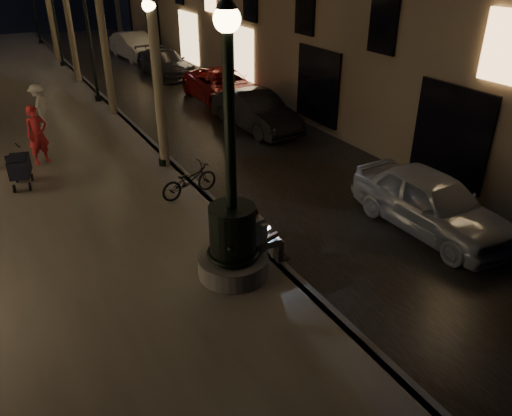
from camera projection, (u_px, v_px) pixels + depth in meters
ground at (113, 110)px, 20.55m from camera, size 120.00×120.00×0.00m
cobble_lane at (181, 100)px, 21.84m from camera, size 6.00×45.00×0.02m
promenade at (7, 123)px, 18.78m from camera, size 8.00×45.00×0.20m
curb_strip at (112, 108)px, 20.51m from camera, size 0.25×45.00×0.20m
fountain_lamppost at (232, 229)px, 9.51m from camera, size 1.40×1.40×5.21m
seated_man_laptop at (260, 235)px, 9.92m from camera, size 1.00×0.34×1.37m
lamp_curb_a at (154, 61)px, 13.51m from camera, size 0.36×0.36×4.81m
lamp_curb_b at (88, 25)px, 19.69m from camera, size 0.36×0.36×4.81m
lamp_curb_c at (53, 6)px, 25.87m from camera, size 0.36×0.36×4.81m
stroller at (19, 167)px, 13.29m from camera, size 0.65×1.18×1.18m
car_front at (432, 202)px, 11.61m from camera, size 1.75×4.20×1.42m
car_second at (256, 111)px, 18.13m from camera, size 1.76×4.25×1.37m
car_third at (224, 86)px, 21.31m from camera, size 2.51×5.04×1.37m
car_rear at (165, 63)px, 25.69m from camera, size 2.10×4.59×1.30m
car_fifth at (135, 46)px, 29.50m from camera, size 1.93×4.66×1.50m
pedestrian_red at (38, 135)px, 14.68m from camera, size 0.74×0.60×1.76m
pedestrian_white at (39, 106)px, 17.58m from camera, size 1.06×1.18×1.58m
bicycle at (189, 180)px, 12.91m from camera, size 1.68×0.83×0.85m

